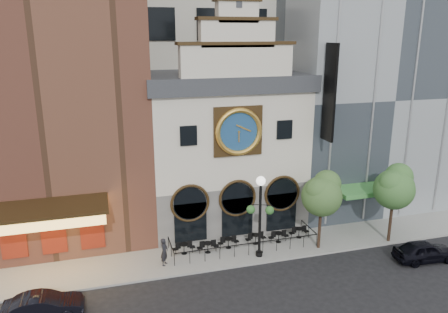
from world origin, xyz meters
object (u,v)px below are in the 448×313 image
bistro_1 (208,247)px  bistro_3 (256,238)px  bistro_0 (184,248)px  tree_left (322,193)px  bistro_2 (228,242)px  car_right (425,251)px  car_left (44,306)px  bistro_4 (279,236)px  bistro_5 (299,232)px  lamppost (260,208)px  tree_right (395,186)px  pedestrian (164,252)px

bistro_1 → bistro_3: 3.76m
bistro_0 → tree_left: (9.70, -1.75, 3.77)m
bistro_2 → bistro_3: size_ratio=1.00×
car_right → car_left: (-24.76, 0.57, -0.03)m
bistro_4 → bistro_5: size_ratio=1.00×
bistro_3 → bistro_5: 3.56m
bistro_0 → bistro_1: same height
bistro_3 → bistro_4: 1.76m
lamppost → tree_right: (10.30, -0.47, 0.72)m
bistro_2 → pedestrian: bearing=-167.2°
pedestrian → tree_left: tree_left is taller
bistro_0 → tree_left: tree_left is taller
bistro_5 → tree_right: bearing=-20.0°
bistro_4 → tree_left: size_ratio=0.27×
tree_right → pedestrian: bearing=176.3°
bistro_1 → car_right: 15.11m
bistro_5 → car_right: size_ratio=0.37×
bistro_1 → car_left: bearing=-157.1°
bistro_3 → car_right: car_right is taller
bistro_4 → car_right: size_ratio=0.37×
bistro_5 → bistro_2: bearing=-178.8°
bistro_0 → car_right: 16.79m
bistro_2 → tree_right: (12.05, -2.19, 3.91)m
car_right → bistro_2: bearing=72.1°
car_left → tree_right: bearing=-83.6°
bistro_5 → car_right: (6.96, -5.40, 0.12)m
bistro_3 → bistro_1: bearing=-175.2°
bistro_0 → tree_left: bearing=-10.2°
bistro_0 → lamppost: size_ratio=0.27×
bistro_4 → tree_left: tree_left is taller
bistro_1 → tree_left: bearing=-10.1°
bistro_5 → lamppost: lamppost is taller
bistro_5 → car_right: car_right is taller
bistro_1 → pedestrian: 3.36m
bistro_4 → car_left: size_ratio=0.37×
bistro_3 → car_left: size_ratio=0.37×
bistro_1 → bistro_4: same height
bistro_2 → car_right: size_ratio=0.37×
bistro_3 → bistro_4: same height
car_left → bistro_2: bearing=-68.3°
bistro_4 → bistro_5: bearing=9.0°
lamppost → tree_right: size_ratio=0.99×
bistro_0 → tree_right: bearing=-8.3°
bistro_2 → tree_left: bearing=-14.9°
car_right → tree_right: (-0.60, 3.09, 3.78)m
bistro_5 → tree_left: bearing=-68.1°
bistro_1 → pedestrian: bearing=-165.7°
bistro_0 → bistro_5: size_ratio=1.00×
bistro_4 → car_left: car_left is taller
lamppost → tree_right: bearing=19.5°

